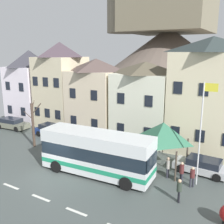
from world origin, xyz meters
TOP-DOWN VIEW (x-y plane):
  - ground_plane at (0.00, -0.00)m, footprint 40.00×60.00m
  - townhouse_00 at (-14.85, 11.82)m, footprint 5.26×5.71m
  - townhouse_01 at (-9.17, 11.76)m, footprint 5.17×5.59m
  - townhouse_02 at (-3.58, 11.65)m, footprint 5.85×5.37m
  - townhouse_03 at (2.70, 11.53)m, footprint 6.06×5.13m
  - townhouse_04 at (9.19, 11.64)m, footprint 6.69×5.34m
  - hilltop_castle at (-2.45, 33.43)m, footprint 38.59×38.59m
  - transit_bus at (2.81, 2.06)m, footprint 9.22×3.15m
  - bus_shelter at (6.91, 5.71)m, footprint 3.60×3.60m
  - parked_car_00 at (9.99, 6.49)m, footprint 4.32×2.09m
  - parked_car_01 at (-13.42, 7.03)m, footprint 4.46×2.15m
  - parked_car_02 at (-6.75, 7.20)m, footprint 4.48×1.99m
  - pedestrian_00 at (9.03, 4.00)m, footprint 0.33×0.33m
  - pedestrian_01 at (9.86, 3.82)m, footprint 0.35×0.35m
  - pedestrian_02 at (7.88, 4.34)m, footprint 0.32×0.33m
  - pedestrian_03 at (9.58, 1.47)m, footprint 0.32×0.32m
  - public_bench at (9.25, 7.48)m, footprint 1.52×0.48m
  - flagpole at (10.12, 4.40)m, footprint 0.95×0.10m
  - bare_tree_01 at (-6.20, 3.93)m, footprint 2.13×1.22m

SIDE VIEW (x-z plane):
  - ground_plane at x=0.00m, z-range -0.06..0.00m
  - public_bench at x=9.25m, z-range 0.03..0.90m
  - parked_car_00 at x=9.99m, z-range -0.01..1.25m
  - parked_car_01 at x=-13.42m, z-range -0.01..1.30m
  - parked_car_02 at x=-6.75m, z-range -0.02..1.39m
  - pedestrian_01 at x=9.86m, z-range 0.12..1.68m
  - pedestrian_03 at x=9.58m, z-range 0.15..1.77m
  - pedestrian_02 at x=7.88m, z-range 0.14..1.83m
  - pedestrian_00 at x=9.03m, z-range 0.16..1.84m
  - transit_bus at x=2.81m, z-range 0.01..3.46m
  - bare_tree_01 at x=-6.20m, z-range 0.12..4.74m
  - bus_shelter at x=6.91m, z-range 1.18..5.16m
  - townhouse_03 at x=2.70m, z-range 0.00..8.55m
  - flagpole at x=10.12m, z-range 0.57..8.15m
  - townhouse_02 at x=-3.58m, z-range 0.00..8.77m
  - townhouse_00 at x=-14.85m, z-range 0.00..9.75m
  - townhouse_01 at x=-9.17m, z-range 0.00..10.74m
  - townhouse_04 at x=9.19m, z-range 0.00..10.91m
  - hilltop_castle at x=-2.45m, z-range -2.75..17.99m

